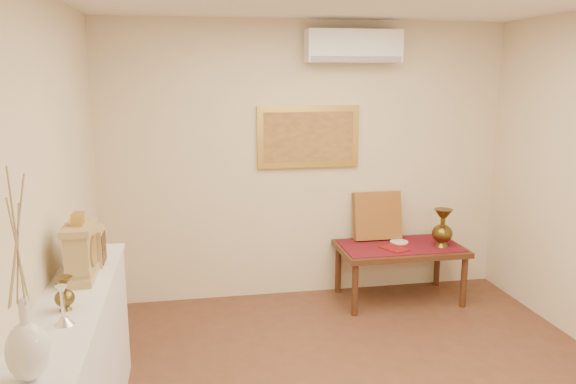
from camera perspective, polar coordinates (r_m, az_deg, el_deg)
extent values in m
cube|color=beige|center=(5.53, 2.00, 3.09)|extent=(4.00, 0.02, 2.70)
cube|color=beige|center=(3.30, -24.56, -3.98)|extent=(0.02, 4.50, 2.70)
cube|color=maroon|center=(5.61, 11.32, -5.37)|extent=(1.14, 0.59, 0.01)
cylinder|color=white|center=(5.69, 11.22, -4.99)|extent=(0.18, 0.18, 0.01)
cube|color=maroon|center=(5.47, 10.75, -5.65)|extent=(0.27, 0.30, 0.01)
cube|color=maroon|center=(5.72, 9.04, -2.38)|extent=(0.48, 0.20, 0.49)
cube|color=white|center=(3.59, -20.47, -17.50)|extent=(0.35, 2.00, 0.95)
cube|color=white|center=(3.38, -21.08, -10.21)|extent=(0.37, 2.02, 0.03)
cube|color=tan|center=(3.63, -20.17, -7.93)|extent=(0.16, 0.36, 0.05)
cube|color=tan|center=(3.59, -20.34, -5.67)|extent=(0.14, 0.30, 0.25)
cylinder|color=beige|center=(3.58, -19.15, -5.64)|extent=(0.01, 0.17, 0.17)
cylinder|color=#B6933A|center=(3.58, -19.08, -5.64)|extent=(0.01, 0.19, 0.19)
cube|color=tan|center=(3.55, -20.51, -3.43)|extent=(0.17, 0.34, 0.04)
cube|color=#B6933A|center=(3.54, -20.57, -2.57)|extent=(0.06, 0.11, 0.07)
cube|color=tan|center=(3.85, -19.33, -5.44)|extent=(0.15, 0.20, 0.22)
cube|color=#472715|center=(3.85, -18.14, -6.12)|extent=(0.01, 0.17, 0.09)
cube|color=#472715|center=(3.82, -18.24, -4.69)|extent=(0.01, 0.17, 0.09)
cube|color=tan|center=(3.82, -19.46, -3.68)|extent=(0.16, 0.21, 0.02)
cube|color=#472715|center=(5.61, 11.31, -5.65)|extent=(1.20, 0.70, 0.05)
cylinder|color=#472715|center=(5.27, 6.81, -9.83)|extent=(0.06, 0.06, 0.50)
cylinder|color=#472715|center=(5.67, 17.42, -8.72)|extent=(0.06, 0.06, 0.50)
cylinder|color=#472715|center=(5.79, 5.12, -7.77)|extent=(0.06, 0.06, 0.50)
cylinder|color=#472715|center=(6.16, 14.92, -6.93)|extent=(0.06, 0.06, 0.50)
cube|color=#B6933A|center=(5.47, 2.07, 5.64)|extent=(1.00, 0.05, 0.60)
cube|color=#A47539|center=(5.44, 2.14, 5.61)|extent=(0.88, 0.01, 0.48)
cube|color=white|center=(5.44, 6.64, 14.50)|extent=(0.90, 0.24, 0.30)
cube|color=gray|center=(5.33, 6.99, 13.26)|extent=(0.86, 0.02, 0.05)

